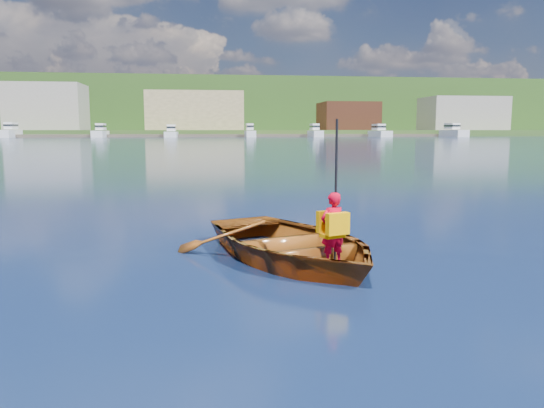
% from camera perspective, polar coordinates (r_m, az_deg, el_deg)
% --- Properties ---
extents(ground, '(600.00, 600.00, 0.00)m').
position_cam_1_polar(ground, '(8.27, 10.67, -5.89)').
color(ground, '#0F1C3A').
rests_on(ground, ground).
extents(rowboat, '(3.99, 4.64, 0.81)m').
position_cam_1_polar(rowboat, '(8.09, 1.99, -4.22)').
color(rowboat, brown).
rests_on(rowboat, ground).
extents(child_paddler, '(0.44, 0.44, 2.01)m').
position_cam_1_polar(child_paddler, '(7.35, 6.54, -2.51)').
color(child_paddler, '#C1011C').
rests_on(child_paddler, ground).
extents(shoreline, '(400.00, 140.00, 22.00)m').
position_cam_1_polar(shoreline, '(244.40, -6.84, 9.85)').
color(shoreline, '#325327').
rests_on(shoreline, ground).
extents(dock, '(159.95, 13.70, 0.80)m').
position_cam_1_polar(dock, '(155.91, -3.98, 7.36)').
color(dock, brown).
rests_on(dock, ground).
extents(waterfront_buildings, '(202.00, 16.00, 14.00)m').
position_cam_1_polar(waterfront_buildings, '(172.81, -9.20, 9.77)').
color(waterfront_buildings, brown).
rests_on(waterfront_buildings, ground).
extents(marina_yachts, '(148.37, 12.58, 4.29)m').
position_cam_1_polar(marina_yachts, '(151.01, -5.79, 7.69)').
color(marina_yachts, white).
rests_on(marina_yachts, ground).
extents(hillside_trees, '(292.33, 89.61, 26.71)m').
position_cam_1_polar(hillside_trees, '(258.92, -21.24, 11.29)').
color(hillside_trees, '#382314').
rests_on(hillside_trees, ground).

